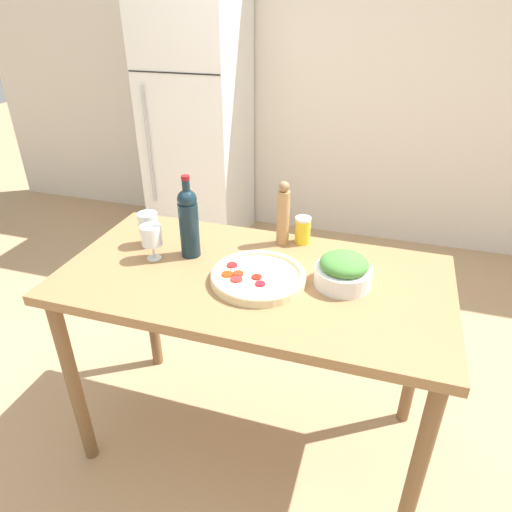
% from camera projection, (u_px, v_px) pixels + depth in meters
% --- Properties ---
extents(ground_plane, '(14.00, 14.00, 0.00)m').
position_uv_depth(ground_plane, '(254.00, 435.00, 2.14)').
color(ground_plane, tan).
extents(wall_back, '(6.40, 0.08, 2.60)m').
position_uv_depth(wall_back, '(346.00, 72.00, 3.39)').
color(wall_back, silver).
rests_on(wall_back, ground_plane).
extents(refrigerator, '(0.68, 0.72, 1.88)m').
position_uv_depth(refrigerator, '(198.00, 124.00, 3.50)').
color(refrigerator, white).
rests_on(refrigerator, ground_plane).
extents(prep_counter, '(1.45, 0.75, 0.89)m').
position_uv_depth(prep_counter, '(253.00, 299.00, 1.76)').
color(prep_counter, olive).
rests_on(prep_counter, ground_plane).
extents(wine_bottle, '(0.08, 0.08, 0.33)m').
position_uv_depth(wine_bottle, '(189.00, 221.00, 1.76)').
color(wine_bottle, '#142833').
rests_on(wine_bottle, prep_counter).
extents(wine_glass_near, '(0.08, 0.08, 0.14)m').
position_uv_depth(wine_glass_near, '(152.00, 237.00, 1.76)').
color(wine_glass_near, silver).
rests_on(wine_glass_near, prep_counter).
extents(wine_glass_far, '(0.08, 0.08, 0.14)m').
position_uv_depth(wine_glass_far, '(148.00, 223.00, 1.86)').
color(wine_glass_far, silver).
rests_on(wine_glass_far, prep_counter).
extents(pepper_mill, '(0.05, 0.05, 0.27)m').
position_uv_depth(pepper_mill, '(283.00, 214.00, 1.86)').
color(pepper_mill, '#AD7F51').
rests_on(pepper_mill, prep_counter).
extents(salad_bowl, '(0.20, 0.20, 0.12)m').
position_uv_depth(salad_bowl, '(343.00, 271.00, 1.62)').
color(salad_bowl, white).
rests_on(salad_bowl, prep_counter).
extents(homemade_pizza, '(0.35, 0.35, 0.04)m').
position_uv_depth(homemade_pizza, '(258.00, 276.00, 1.65)').
color(homemade_pizza, beige).
rests_on(homemade_pizza, prep_counter).
extents(salt_canister, '(0.07, 0.07, 0.12)m').
position_uv_depth(salt_canister, '(303.00, 230.00, 1.90)').
color(salt_canister, yellow).
rests_on(salt_canister, prep_counter).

